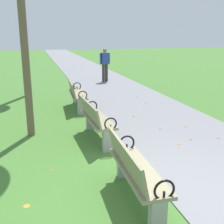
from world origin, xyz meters
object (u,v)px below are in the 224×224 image
park_bench_2 (96,119)px  park_bench_3 (76,94)px  park_bench_1 (134,170)px  pedestrian_walking (105,63)px

park_bench_2 → park_bench_3: size_ratio=1.00×
park_bench_3 → park_bench_1: bearing=-90.0°
park_bench_1 → pedestrian_walking: pedestrian_walking is taller
park_bench_2 → pedestrian_walking: 8.09m
park_bench_2 → pedestrian_walking: pedestrian_walking is taller
pedestrian_walking → park_bench_1: bearing=-101.8°
park_bench_1 → park_bench_3: same height
park_bench_1 → park_bench_2: bearing=90.0°
park_bench_3 → pedestrian_walking: size_ratio=1.00×
park_bench_1 → pedestrian_walking: 10.60m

